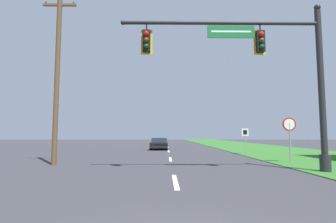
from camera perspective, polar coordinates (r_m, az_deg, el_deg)
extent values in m
cube|color=#2D6626|center=(34.77, 17.67, -7.38)|extent=(10.00, 110.00, 0.04)
cube|color=silver|center=(9.14, 1.60, -14.99)|extent=(0.16, 2.80, 0.01)
cube|color=silver|center=(17.07, 0.52, -10.34)|extent=(0.16, 2.80, 0.01)
cube|color=silver|center=(25.04, 0.14, -8.65)|extent=(0.16, 2.80, 0.01)
cube|color=silver|center=(33.03, -0.06, -7.78)|extent=(0.16, 2.80, 0.01)
cube|color=silver|center=(41.02, -0.18, -7.24)|extent=(0.16, 2.80, 0.01)
cylinder|color=#232326|center=(13.02, 31.04, -9.59)|extent=(0.44, 0.44, 0.70)
cylinder|color=#232326|center=(13.12, 30.41, 4.29)|extent=(0.26, 0.26, 7.02)
sphere|color=#232326|center=(14.13, 29.72, 19.07)|extent=(0.28, 0.28, 0.28)
cylinder|color=#232326|center=(12.35, 11.45, 18.34)|extent=(8.59, 0.16, 0.16)
sphere|color=#232326|center=(12.24, -9.77, 18.53)|extent=(0.21, 0.21, 0.21)
cube|color=#196B33|center=(12.29, 13.53, 16.51)|extent=(2.06, 0.06, 0.55)
cube|color=white|center=(12.26, 13.57, 16.57)|extent=(1.73, 0.01, 0.08)
cylinder|color=black|center=(12.06, -4.69, 17.95)|extent=(0.06, 0.06, 0.35)
cube|color=yellow|center=(11.95, -4.67, 14.82)|extent=(0.50, 0.03, 1.11)
cube|color=black|center=(11.82, -4.71, 15.04)|extent=(0.34, 0.24, 0.95)
sphere|color=red|center=(11.79, -4.75, 16.58)|extent=(0.22, 0.22, 0.22)
sphere|color=#51380F|center=(11.69, -4.76, 15.28)|extent=(0.22, 0.22, 0.22)
sphere|color=#0F3D19|center=(11.59, -4.77, 13.96)|extent=(0.22, 0.22, 0.22)
cylinder|color=black|center=(12.73, 19.39, 16.94)|extent=(0.06, 0.06, 0.35)
cube|color=yellow|center=(12.63, 19.26, 13.98)|extent=(0.50, 0.03, 1.11)
cube|color=black|center=(12.51, 19.48, 14.17)|extent=(0.34, 0.24, 0.95)
sphere|color=red|center=(12.48, 19.67, 15.61)|extent=(0.22, 0.22, 0.22)
sphere|color=#51380F|center=(12.39, 19.71, 14.37)|extent=(0.22, 0.22, 0.22)
sphere|color=#0F3D19|center=(12.29, 19.75, 13.12)|extent=(0.22, 0.22, 0.22)
cylinder|color=black|center=(29.84, -0.24, -7.47)|extent=(0.22, 0.64, 0.64)
cylinder|color=black|center=(29.90, -3.34, -7.45)|extent=(0.22, 0.64, 0.64)
cylinder|color=black|center=(26.79, -0.28, -7.74)|extent=(0.22, 0.64, 0.64)
cylinder|color=black|center=(26.85, -3.73, -7.73)|extent=(0.22, 0.64, 0.64)
cube|color=black|center=(28.33, -1.89, -7.23)|extent=(1.88, 4.48, 0.55)
cube|color=#283342|center=(28.42, -1.88, -6.24)|extent=(1.63, 1.89, 0.42)
cube|color=black|center=(28.42, -1.88, -5.88)|extent=(1.59, 1.85, 0.06)
cube|color=#B71414|center=(26.13, -2.06, -7.28)|extent=(1.68, 0.08, 0.14)
cylinder|color=gray|center=(16.26, 25.02, -6.14)|extent=(0.07, 0.07, 2.20)
cylinder|color=red|center=(16.27, 24.88, -2.53)|extent=(0.76, 0.04, 0.76)
cylinder|color=white|center=(16.25, 24.92, -2.53)|extent=(0.61, 0.01, 0.61)
cylinder|color=gray|center=(22.04, 16.47, -6.25)|extent=(0.06, 0.06, 2.00)
cube|color=white|center=(22.03, 16.42, -4.35)|extent=(0.55, 0.04, 0.60)
cube|color=black|center=(22.01, 16.44, -4.35)|extent=(0.31, 0.01, 0.34)
cylinder|color=brown|center=(15.35, -22.99, 7.41)|extent=(0.26, 0.26, 9.57)
cube|color=brown|center=(16.60, -22.50, 20.64)|extent=(1.80, 0.12, 0.12)
cylinder|color=#333338|center=(16.93, -25.01, 20.66)|extent=(0.08, 0.08, 0.12)
cylinder|color=#333338|center=(16.40, -19.88, 21.34)|extent=(0.08, 0.08, 0.12)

